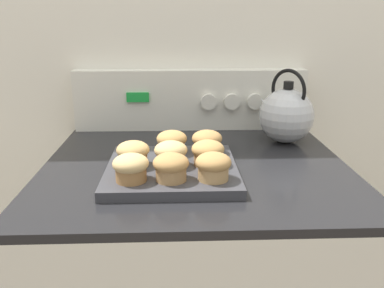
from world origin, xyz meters
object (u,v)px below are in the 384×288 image
Objects in this scene: muffin_r0_c1 at (171,167)px; muffin_r0_c2 at (213,166)px; muffin_r0_c0 at (131,167)px; muffin_r1_c2 at (208,152)px; muffin_r2_c1 at (172,142)px; muffin_r1_c0 at (133,153)px; muffin_r1_c1 at (171,153)px; tea_kettle at (286,115)px; muffin_r2_c2 at (207,141)px; muffin_pan at (172,170)px.

muffin_r0_c1 is 0.09m from muffin_r0_c2.
muffin_r1_c2 is at bearing 28.07° from muffin_r0_c0.
muffin_r2_c1 is at bearing 89.89° from muffin_r0_c1.
muffin_r1_c0 is 1.00× the size of muffin_r1_c2.
muffin_r1_c2 is at bearing 2.21° from muffin_r1_c1.
muffin_r2_c1 is 0.35m from tea_kettle.
muffin_r0_c2 is (0.17, 0.00, 0.00)m from muffin_r0_c0.
muffin_r2_c2 is at bearing -146.22° from tea_kettle.
muffin_r2_c1 is (0.00, 0.17, 0.00)m from muffin_r0_c1.
muffin_r0_c0 is 1.00× the size of muffin_r0_c1.
tea_kettle reaches higher than muffin_r2_c2.
muffin_pan is 0.13m from muffin_r0_c2.
muffin_pan is 3.95× the size of muffin_r2_c1.
muffin_r0_c0 is 1.00× the size of muffin_r0_c2.
muffin_r2_c1 is at bearing 133.73° from muffin_r1_c2.
muffin_r1_c1 and muffin_r1_c2 have the same top height.
tea_kettle reaches higher than muffin_r0_c2.
muffin_r1_c1 is at bearing 46.28° from muffin_r0_c0.
muffin_r0_c1 is 0.35× the size of tea_kettle.
muffin_r1_c2 is (0.16, 0.09, 0.00)m from muffin_r0_c0.
muffin_r2_c2 is 0.35× the size of tea_kettle.
muffin_r0_c0 is at bearing -133.72° from muffin_r1_c1.
muffin_r1_c1 is 0.35× the size of tea_kettle.
muffin_pan is at bearing -1.21° from muffin_r1_c0.
muffin_r1_c0 is (-0.17, 0.09, 0.00)m from muffin_r0_c2.
muffin_r1_c1 is (0.08, -0.00, 0.00)m from muffin_r1_c0.
muffin_r0_c2 is 1.00× the size of muffin_r1_c0.
muffin_r1_c0 and muffin_r1_c2 have the same top height.
muffin_r2_c2 is (0.08, 0.08, 0.04)m from muffin_pan.
muffin_r2_c1 is at bearing 89.10° from muffin_r1_c1.
tea_kettle is (0.32, 0.24, 0.07)m from muffin_pan.
muffin_r1_c1 is 0.12m from muffin_r2_c2.
muffin_r1_c1 is at bearing -90.90° from muffin_r2_c1.
muffin_r1_c2 is (0.08, 0.00, 0.00)m from muffin_r1_c1.
muffin_r0_c1 is at bearing 0.03° from muffin_r0_c0.
tea_kettle reaches higher than muffin_r1_c1.
muffin_r0_c2 is at bearing -26.91° from muffin_r1_c0.
muffin_r2_c1 is 1.00× the size of muffin_r2_c2.
tea_kettle is at bearing 37.03° from muffin_pan.
muffin_r1_c1 is (-0.00, -0.00, 0.04)m from muffin_pan.
muffin_r1_c1 is (-0.00, 0.08, 0.00)m from muffin_r0_c1.
muffin_r0_c0 is 0.11m from muffin_r1_c1.
muffin_pan is 3.95× the size of muffin_r1_c0.
muffin_r0_c0 is (-0.08, -0.09, 0.04)m from muffin_pan.
muffin_r2_c2 is at bearing -0.73° from muffin_r2_c1.
muffin_r2_c2 is at bearing 25.75° from muffin_r1_c0.
muffin_pan is at bearing -142.97° from tea_kettle.
muffin_r1_c1 is at bearing 90.73° from muffin_r0_c1.
muffin_r2_c2 is (0.09, 0.17, 0.00)m from muffin_r0_c1.
tea_kettle is (0.32, 0.32, 0.03)m from muffin_r0_c1.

